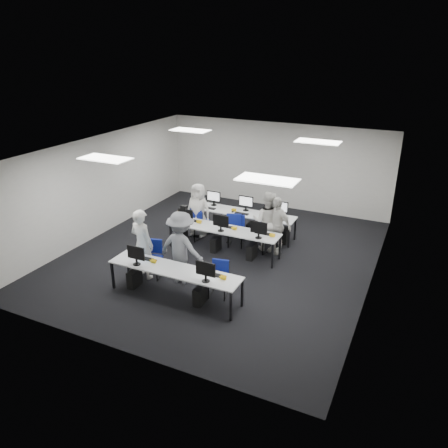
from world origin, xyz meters
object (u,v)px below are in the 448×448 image
at_px(student_0, 142,244).
at_px(photographer, 181,248).
at_px(desk_front, 174,271).
at_px(chair_0, 152,265).
at_px(chair_7, 270,238).
at_px(chair_1, 219,285).
at_px(chair_2, 194,231).
at_px(desk_mid, 224,230).
at_px(student_3, 276,225).
at_px(chair_6, 235,231).
at_px(student_2, 198,210).
at_px(student_1, 267,221).
at_px(chair_4, 262,241).
at_px(chair_5, 200,226).
at_px(chair_3, 236,236).

bearing_deg(student_0, photographer, -160.21).
xyz_separation_m(desk_front, chair_0, (-1.05, 0.62, -0.39)).
bearing_deg(chair_7, photographer, -108.79).
xyz_separation_m(chair_1, chair_2, (-2.09, 2.57, -0.00)).
xyz_separation_m(chair_7, student_0, (-2.25, -3.05, 0.63)).
relative_size(desk_front, desk_mid, 1.00).
bearing_deg(chair_7, student_3, -41.73).
relative_size(chair_0, student_0, 0.52).
distance_m(desk_mid, chair_2, 1.37).
xyz_separation_m(chair_2, photographer, (0.99, -2.38, 0.65)).
relative_size(desk_front, chair_6, 3.48).
relative_size(desk_front, student_2, 1.96).
distance_m(chair_0, student_1, 3.45).
relative_size(chair_0, chair_6, 1.02).
xyz_separation_m(chair_4, chair_5, (-2.14, 0.25, -0.01)).
relative_size(chair_5, student_3, 0.53).
xyz_separation_m(chair_5, chair_7, (2.24, 0.10, -0.01)).
xyz_separation_m(chair_3, chair_5, (-1.34, 0.24, -0.00)).
height_order(chair_3, chair_5, chair_3).
height_order(chair_0, chair_6, chair_0).
bearing_deg(chair_3, chair_1, -86.90).
relative_size(chair_6, student_1, 0.53).
distance_m(student_0, student_2, 2.88).
distance_m(chair_0, photographer, 1.03).
relative_size(chair_1, chair_2, 1.02).
height_order(chair_2, chair_5, chair_5).
height_order(student_3, photographer, photographer).
bearing_deg(chair_1, chair_5, 114.01).
height_order(chair_7, student_2, student_2).
height_order(chair_7, photographer, photographer).
distance_m(desk_front, chair_1, 1.09).
bearing_deg(desk_front, student_2, 109.78).
xyz_separation_m(desk_front, chair_1, (0.87, 0.51, -0.41)).
bearing_deg(student_0, student_1, -119.48).
relative_size(chair_2, student_1, 0.48).
height_order(chair_4, chair_7, chair_4).
height_order(chair_7, student_1, student_1).
bearing_deg(chair_1, student_3, 70.20).
height_order(desk_mid, chair_6, chair_6).
distance_m(chair_2, student_1, 2.31).
bearing_deg(chair_5, photographer, -61.71).
bearing_deg(chair_2, student_1, 15.83).
relative_size(chair_0, chair_5, 1.08).
bearing_deg(chair_6, chair_4, -33.70).
xyz_separation_m(desk_front, chair_4, (0.93, 3.20, -0.39)).
bearing_deg(chair_4, student_3, 28.42).
relative_size(chair_5, chair_6, 0.94).
height_order(chair_2, photographer, photographer).
xyz_separation_m(chair_4, student_3, (0.36, 0.07, 0.52)).
height_order(chair_1, chair_3, chair_3).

